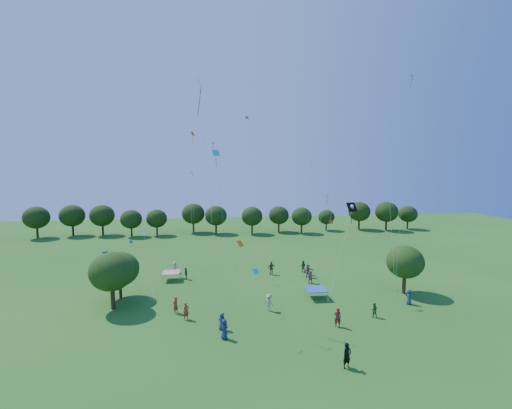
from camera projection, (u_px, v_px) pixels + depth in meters
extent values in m
plane|color=#2E6A1F|center=(283.00, 391.00, 22.74)|extent=(160.00, 160.00, 0.00)
cylinder|color=#422B19|center=(113.00, 299.00, 35.86)|extent=(0.44, 0.44, 2.15)
ellipsoid|color=#234112|center=(112.00, 271.00, 35.53)|extent=(4.49, 4.49, 4.04)
cylinder|color=#422B19|center=(121.00, 292.00, 38.75)|extent=(0.33, 0.33, 1.59)
ellipsoid|color=#234112|center=(120.00, 269.00, 38.46)|extent=(4.30, 4.30, 3.87)
cylinder|color=#422B19|center=(404.00, 285.00, 40.32)|extent=(0.41, 0.41, 2.01)
ellipsoid|color=#234112|center=(405.00, 262.00, 40.02)|extent=(4.24, 4.24, 3.82)
cylinder|color=#422B19|center=(37.00, 233.00, 71.90)|extent=(0.44, 0.44, 2.15)
ellipsoid|color=#1B330E|center=(36.00, 218.00, 71.55)|extent=(5.17, 5.17, 4.65)
cylinder|color=#422B19|center=(73.00, 231.00, 74.34)|extent=(0.45, 0.45, 2.17)
ellipsoid|color=#1B330E|center=(72.00, 216.00, 73.98)|extent=(5.22, 5.22, 4.70)
cylinder|color=#422B19|center=(103.00, 230.00, 74.80)|extent=(0.44, 0.44, 2.15)
ellipsoid|color=#1B330E|center=(102.00, 216.00, 74.44)|extent=(5.17, 5.17, 4.65)
cylinder|color=#422B19|center=(132.00, 232.00, 73.40)|extent=(0.38, 0.38, 1.87)
ellipsoid|color=#1B330E|center=(131.00, 219.00, 73.09)|extent=(4.48, 4.48, 4.03)
cylinder|color=#422B19|center=(157.00, 231.00, 74.66)|extent=(0.38, 0.38, 1.84)
ellipsoid|color=#1B330E|center=(157.00, 219.00, 74.36)|extent=(4.42, 4.42, 3.98)
cylinder|color=#422B19|center=(194.00, 228.00, 77.99)|extent=(0.44, 0.44, 2.14)
ellipsoid|color=#1B330E|center=(193.00, 214.00, 77.63)|extent=(5.14, 5.14, 4.63)
cylinder|color=#422B19|center=(216.00, 229.00, 76.50)|extent=(0.42, 0.42, 2.03)
ellipsoid|color=#1B330E|center=(216.00, 216.00, 76.16)|extent=(4.86, 4.86, 4.37)
cylinder|color=#422B19|center=(252.00, 229.00, 76.41)|extent=(0.40, 0.40, 1.96)
ellipsoid|color=#1B330E|center=(252.00, 216.00, 76.09)|extent=(4.71, 4.71, 4.24)
cylinder|color=#422B19|center=(279.00, 228.00, 78.73)|extent=(0.39, 0.39, 1.91)
ellipsoid|color=#1B330E|center=(279.00, 215.00, 78.42)|extent=(4.59, 4.59, 4.13)
cylinder|color=#422B19|center=(301.00, 229.00, 77.20)|extent=(0.39, 0.39, 1.89)
ellipsoid|color=#1B330E|center=(302.00, 216.00, 76.89)|extent=(4.54, 4.54, 4.08)
cylinder|color=#422B19|center=(326.00, 227.00, 80.56)|extent=(0.33, 0.33, 1.58)
ellipsoid|color=#1B330E|center=(326.00, 217.00, 80.30)|extent=(3.80, 3.80, 3.42)
cylinder|color=#422B19|center=(359.00, 225.00, 81.80)|extent=(0.44, 0.44, 2.13)
ellipsoid|color=#1B330E|center=(359.00, 212.00, 81.45)|extent=(5.12, 5.12, 4.61)
cylinder|color=#422B19|center=(386.00, 226.00, 80.58)|extent=(0.45, 0.45, 2.18)
ellipsoid|color=#1B330E|center=(387.00, 212.00, 80.22)|extent=(5.24, 5.24, 4.72)
cylinder|color=#422B19|center=(407.00, 225.00, 82.39)|extent=(0.37, 0.37, 1.81)
ellipsoid|color=#1B330E|center=(408.00, 214.00, 82.09)|extent=(4.35, 4.35, 3.91)
cube|color=red|center=(171.00, 272.00, 45.04)|extent=(2.20, 2.20, 0.08)
cylinder|color=#999999|center=(162.00, 279.00, 43.98)|extent=(0.05, 0.05, 1.10)
cylinder|color=#999999|center=(178.00, 278.00, 44.23)|extent=(0.05, 0.05, 1.10)
cylinder|color=#999999|center=(164.00, 274.00, 45.95)|extent=(0.05, 0.05, 1.10)
cylinder|color=#999999|center=(180.00, 273.00, 46.20)|extent=(0.05, 0.05, 1.10)
cube|color=blue|center=(316.00, 289.00, 38.82)|extent=(2.20, 2.20, 0.08)
cylinder|color=#999999|center=(310.00, 297.00, 37.76)|extent=(0.05, 0.05, 1.10)
cylinder|color=#999999|center=(327.00, 296.00, 38.02)|extent=(0.05, 0.05, 1.10)
cylinder|color=#999999|center=(305.00, 291.00, 39.74)|extent=(0.05, 0.05, 1.10)
cylinder|color=#999999|center=(322.00, 290.00, 39.99)|extent=(0.05, 0.05, 1.10)
imported|color=black|center=(347.00, 356.00, 25.28)|extent=(0.84, 0.69, 1.95)
imported|color=navy|center=(409.00, 297.00, 37.11)|extent=(0.80, 0.92, 1.64)
imported|color=#9C361C|center=(186.00, 311.00, 33.35)|extent=(0.76, 0.67, 1.73)
imported|color=#204B24|center=(303.00, 266.00, 48.57)|extent=(0.92, 0.76, 1.64)
imported|color=#B3AC8F|center=(175.00, 267.00, 48.20)|extent=(1.11, 0.63, 1.60)
imported|color=#463C38|center=(271.00, 268.00, 47.41)|extent=(1.18, 0.77, 1.86)
imported|color=#9A5A81|center=(310.00, 277.00, 43.87)|extent=(1.54, 0.63, 1.62)
imported|color=navy|center=(222.00, 321.00, 31.28)|extent=(0.89, 0.72, 1.59)
imported|color=maroon|center=(175.00, 305.00, 34.79)|extent=(0.72, 0.77, 1.74)
imported|color=#295F2B|center=(374.00, 310.00, 33.92)|extent=(0.81, 0.57, 1.49)
imported|color=#A59C84|center=(269.00, 302.00, 35.45)|extent=(1.13, 1.23, 1.78)
imported|color=#39352D|center=(186.00, 273.00, 45.36)|extent=(0.59, 1.00, 1.60)
imported|color=#8E5374|center=(308.00, 271.00, 46.14)|extent=(1.81, 1.13, 1.83)
imported|color=navy|center=(224.00, 329.00, 29.60)|extent=(0.79, 0.98, 1.76)
imported|color=maroon|center=(338.00, 317.00, 31.86)|extent=(0.76, 0.57, 1.84)
cube|color=black|center=(352.00, 207.00, 38.25)|extent=(1.28, 0.92, 0.99)
cube|color=black|center=(351.00, 219.00, 38.44)|extent=(0.18, 0.26, 1.18)
sphere|color=white|center=(352.00, 206.00, 38.18)|extent=(0.36, 0.36, 0.36)
cylinder|color=white|center=(352.00, 209.00, 38.21)|extent=(0.26, 0.50, 0.33)
cylinder|color=white|center=(352.00, 209.00, 38.21)|extent=(0.26, 0.50, 0.33)
cylinder|color=beige|center=(340.00, 254.00, 36.42)|extent=(4.06, 4.26, 8.62)
cube|color=red|center=(199.00, 81.00, 34.59)|extent=(0.42, 0.74, 0.62)
cube|color=red|center=(200.00, 101.00, 34.85)|extent=(0.46, 0.53, 2.94)
cylinder|color=beige|center=(209.00, 193.00, 34.93)|extent=(1.77, 2.04, 21.91)
cube|color=#DE550D|center=(240.00, 244.00, 29.69)|extent=(0.69, 0.72, 0.46)
cylinder|color=beige|center=(235.00, 280.00, 31.04)|extent=(0.84, 2.09, 6.69)
cube|color=#DE480B|center=(332.00, 222.00, 37.28)|extent=(0.43, 0.33, 0.35)
cylinder|color=beige|center=(342.00, 258.00, 36.99)|extent=(1.95, 1.70, 7.44)
cube|color=orange|center=(311.00, 158.00, 45.43)|extent=(0.48, 0.58, 0.38)
cube|color=orange|center=(311.00, 163.00, 45.55)|extent=(0.12, 0.16, 0.62)
cylinder|color=beige|center=(308.00, 214.00, 46.30)|extent=(0.52, 0.20, 14.55)
cube|color=#359B1C|center=(247.00, 118.00, 49.54)|extent=(0.52, 0.36, 0.41)
cylinder|color=beige|center=(262.00, 190.00, 48.73)|extent=(3.76, 4.44, 20.52)
cube|color=#1247B4|center=(106.00, 254.00, 36.15)|extent=(0.62, 0.64, 0.52)
cube|color=#1247B4|center=(106.00, 262.00, 36.29)|extent=(0.07, 0.21, 0.89)
cylinder|color=beige|center=(129.00, 278.00, 35.48)|extent=(5.23, 2.57, 4.15)
cube|color=#98198D|center=(192.00, 174.00, 48.49)|extent=(0.35, 0.52, 0.40)
cylinder|color=beige|center=(191.00, 220.00, 47.39)|extent=(0.19, 3.66, 12.45)
cube|color=white|center=(143.00, 232.00, 38.69)|extent=(0.59, 0.52, 0.50)
cylinder|color=beige|center=(148.00, 266.00, 36.67)|extent=(1.81, 5.06, 5.99)
cube|color=#0BAAAC|center=(256.00, 272.00, 34.63)|extent=(0.72, 0.60, 0.49)
cylinder|color=beige|center=(246.00, 291.00, 33.78)|extent=(2.26, 1.81, 2.77)
cube|color=orange|center=(213.00, 143.00, 49.54)|extent=(0.46, 0.49, 0.32)
cube|color=orange|center=(213.00, 148.00, 49.67)|extent=(0.09, 0.22, 0.92)
cylinder|color=beige|center=(211.00, 204.00, 47.91)|extent=(0.60, 5.14, 16.80)
cube|color=orange|center=(193.00, 134.00, 48.17)|extent=(0.63, 0.77, 0.60)
cube|color=orange|center=(193.00, 140.00, 48.32)|extent=(0.12, 0.23, 0.96)
cylinder|color=beige|center=(194.00, 200.00, 47.34)|extent=(0.10, 3.76, 17.97)
cube|color=#AAD713|center=(339.00, 189.00, 45.60)|extent=(0.39, 0.52, 0.40)
cylinder|color=beige|center=(327.00, 230.00, 45.10)|extent=(3.78, 1.74, 10.46)
cube|color=#268818|center=(412.00, 76.00, 32.56)|extent=(0.34, 0.40, 0.27)
cube|color=#268818|center=(411.00, 83.00, 32.68)|extent=(0.13, 0.20, 0.85)
cylinder|color=beige|center=(403.00, 193.00, 33.87)|extent=(0.64, 0.29, 22.07)
cube|color=blue|center=(131.00, 242.00, 41.91)|extent=(0.43, 0.44, 0.35)
cylinder|color=beige|center=(163.00, 256.00, 44.11)|extent=(7.08, 3.07, 4.29)
cube|color=#6C1BA6|center=(327.00, 196.00, 47.31)|extent=(0.42, 0.56, 0.40)
cube|color=#6C1BA6|center=(327.00, 202.00, 47.44)|extent=(0.16, 0.19, 0.82)
cylinder|color=beige|center=(317.00, 232.00, 47.14)|extent=(3.10, 1.04, 9.29)
cube|color=white|center=(385.00, 124.00, 37.50)|extent=(0.45, 0.62, 0.47)
cylinder|color=beige|center=(390.00, 210.00, 36.24)|extent=(0.40, 4.56, 18.02)
cube|color=#0EDBB7|center=(216.00, 153.00, 32.24)|extent=(0.73, 0.61, 0.58)
cube|color=#0EDBB7|center=(216.00, 162.00, 32.38)|extent=(0.11, 0.20, 0.84)
cylinder|color=beige|center=(224.00, 233.00, 32.52)|extent=(1.44, 1.32, 14.62)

